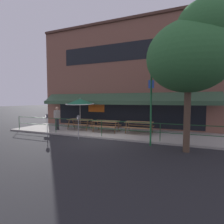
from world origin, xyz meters
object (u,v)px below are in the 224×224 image
object	(u,v)px
picnic_table_centre	(106,123)
street_tree_curbside	(192,52)
patio_umbrella_left	(80,102)
street_sign_pole	(151,102)
parking_meter_far	(78,120)
picnic_table_right	(139,124)
parking_meter_near	(47,118)
picnic_table_left	(80,121)
pedestrian_walking	(57,117)

from	to	relation	value
picnic_table_centre	street_tree_curbside	world-z (taller)	street_tree_curbside
patio_umbrella_left	street_sign_pole	xyz separation A→B (m)	(5.68, -2.47, 0.01)
parking_meter_far	street_sign_pole	size ratio (longest dim) A/B	0.33
street_tree_curbside	picnic_table_right	bearing A→B (deg)	133.98
patio_umbrella_left	parking_meter_near	bearing A→B (deg)	-108.24
picnic_table_right	picnic_table_left	bearing A→B (deg)	-178.82
pedestrian_walking	street_tree_curbside	distance (m)	9.67
picnic_table_right	pedestrian_walking	world-z (taller)	pedestrian_walking
picnic_table_right	street_sign_pole	bearing A→B (deg)	-64.82
picnic_table_centre	picnic_table_right	size ratio (longest dim) A/B	1.00
pedestrian_walking	street_sign_pole	distance (m)	7.36
picnic_table_centre	parking_meter_near	xyz separation A→B (m)	(-3.09, -2.31, 0.44)
picnic_table_left	street_sign_pole	world-z (taller)	street_sign_pole
picnic_table_left	patio_umbrella_left	xyz separation A→B (m)	(-0.00, 0.04, 1.47)
picnic_table_left	parking_meter_near	size ratio (longest dim) A/B	1.27
parking_meter_far	street_tree_curbside	size ratio (longest dim) A/B	0.23
parking_meter_near	street_sign_pole	distance (m)	6.61
patio_umbrella_left	street_sign_pole	world-z (taller)	street_sign_pole
parking_meter_far	street_sign_pole	xyz separation A→B (m)	(4.14, 0.14, 1.04)
street_sign_pole	picnic_table_left	bearing A→B (deg)	156.81
picnic_table_right	patio_umbrella_left	distance (m)	4.73
picnic_table_left	patio_umbrella_left	world-z (taller)	patio_umbrella_left
pedestrian_walking	parking_meter_far	size ratio (longest dim) A/B	1.20
pedestrian_walking	street_sign_pole	world-z (taller)	street_sign_pole
pedestrian_walking	street_tree_curbside	bearing A→B (deg)	-13.34
parking_meter_near	patio_umbrella_left	bearing A→B (deg)	71.76
patio_umbrella_left	parking_meter_near	world-z (taller)	patio_umbrella_left
picnic_table_right	pedestrian_walking	size ratio (longest dim) A/B	1.05
patio_umbrella_left	street_sign_pole	size ratio (longest dim) A/B	0.56
picnic_table_left	pedestrian_walking	bearing A→B (deg)	-148.92
patio_umbrella_left	street_tree_curbside	bearing A→B (deg)	-21.90
picnic_table_right	patio_umbrella_left	size ratio (longest dim) A/B	0.76
parking_meter_far	street_tree_curbside	bearing A→B (deg)	-3.62
patio_umbrella_left	street_sign_pole	distance (m)	6.20
picnic_table_left	street_sign_pole	bearing A→B (deg)	-23.19
street_sign_pole	street_tree_curbside	distance (m)	2.81
pedestrian_walking	street_tree_curbside	size ratio (longest dim) A/B	0.28
picnic_table_right	street_sign_pole	distance (m)	3.16
picnic_table_left	picnic_table_centre	xyz separation A→B (m)	(2.25, -0.20, 0.00)
parking_meter_far	patio_umbrella_left	bearing A→B (deg)	120.58
picnic_table_left	parking_meter_far	world-z (taller)	parking_meter_far
patio_umbrella_left	picnic_table_right	bearing A→B (deg)	0.71
picnic_table_left	parking_meter_near	xyz separation A→B (m)	(-0.84, -2.51, 0.44)
picnic_table_right	parking_meter_far	world-z (taller)	parking_meter_far
picnic_table_centre	pedestrian_walking	size ratio (longest dim) A/B	1.05
picnic_table_right	parking_meter_near	size ratio (longest dim) A/B	1.27
parking_meter_near	street_sign_pole	bearing A→B (deg)	0.63
picnic_table_centre	street_tree_curbside	size ratio (longest dim) A/B	0.29
patio_umbrella_left	street_sign_pole	bearing A→B (deg)	-23.50
picnic_table_left	parking_meter_far	xyz separation A→B (m)	(1.55, -2.58, 0.44)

